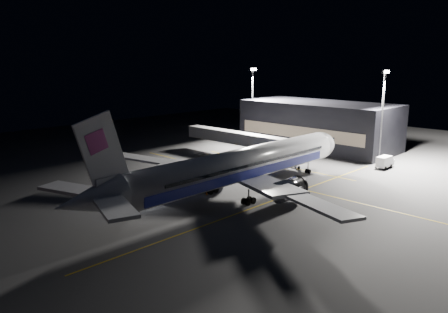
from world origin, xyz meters
TOP-DOWN VIEW (x-y plane):
  - ground at (0.00, 0.00)m, footprint 200.00×200.00m
  - guide_line_main at (10.00, 0.00)m, footprint 0.25×80.00m
  - guide_line_cross at (0.00, -6.00)m, footprint 70.00×0.25m
  - guide_line_side at (22.00, 10.00)m, footprint 0.25×40.00m
  - airliner at (-1.08, 0.00)m, footprint 61.48×54.22m
  - terminal at (45.98, 14.00)m, footprint 18.12×40.00m
  - jet_bridge at (22.00, 18.06)m, footprint 3.60×34.40m
  - floodlight_mast_north at (40.00, 31.99)m, footprint 2.40×0.68m
  - floodlight_mast_south at (40.00, -6.01)m, footprint 2.40×0.67m
  - service_truck at (35.95, -9.32)m, footprint 5.14×2.36m
  - baggage_tug at (-13.00, 11.20)m, footprint 3.34×3.02m
  - safety_cone_a at (-4.19, 4.25)m, footprint 0.35×0.35m
  - safety_cone_b at (0.30, 6.41)m, footprint 0.37×0.37m
  - safety_cone_c at (-0.91, 5.53)m, footprint 0.36×0.36m

SIDE VIEW (x-z plane):
  - ground at x=0.00m, z-range 0.00..0.00m
  - guide_line_main at x=10.00m, z-range 0.00..0.01m
  - guide_line_cross at x=0.00m, z-range 0.00..0.01m
  - guide_line_side at x=22.00m, z-range 0.00..0.01m
  - safety_cone_a at x=-4.19m, z-range 0.00..0.53m
  - safety_cone_c at x=-0.91m, z-range 0.00..0.54m
  - safety_cone_b at x=0.30m, z-range 0.00..0.56m
  - baggage_tug at x=-13.00m, z-range -0.08..1.92m
  - service_truck at x=35.95m, z-range 0.09..2.70m
  - jet_bridge at x=22.00m, z-range 1.43..7.73m
  - airliner at x=-1.08m, z-range -3.16..13.48m
  - terminal at x=45.98m, z-range 0.00..12.00m
  - floodlight_mast_north at x=40.00m, z-range 2.02..22.72m
  - floodlight_mast_south at x=40.00m, z-range 2.02..22.72m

